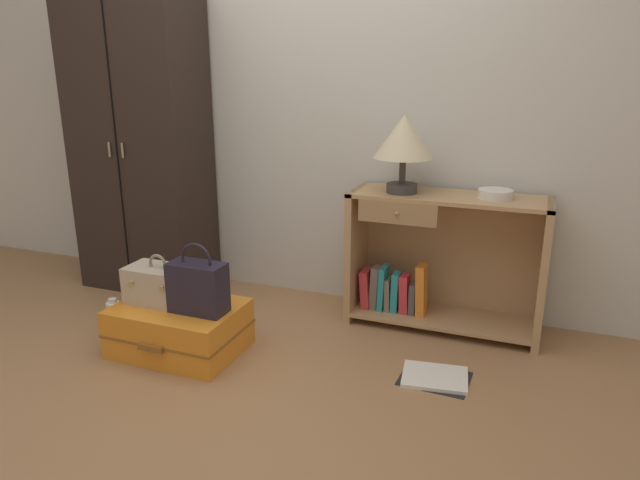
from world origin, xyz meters
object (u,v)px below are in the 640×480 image
at_px(table_lamp, 404,140).
at_px(handbag, 198,287).
at_px(bookshelf, 437,262).
at_px(bottle, 114,316).
at_px(wardrobe, 141,145).
at_px(bowl, 495,194).
at_px(open_book_on_floor, 435,377).
at_px(suitcase_large, 180,328).
at_px(train_case, 159,284).

bearing_deg(table_lamp, handbag, -136.24).
xyz_separation_m(bookshelf, bottle, (-1.67, -0.75, -0.29)).
height_order(wardrobe, table_lamp, wardrobe).
relative_size(bowl, open_book_on_floor, 0.54).
bearing_deg(bowl, wardrobe, -178.83).
height_order(bookshelf, bottle, bookshelf).
bearing_deg(wardrobe, suitcase_large, -45.43).
relative_size(suitcase_large, bottle, 3.37).
distance_m(suitcase_large, bottle, 0.49).
relative_size(table_lamp, bowl, 2.33).
relative_size(train_case, bottle, 1.75).
bearing_deg(suitcase_large, bottle, 172.30).
distance_m(bowl, suitcase_large, 1.81).
bearing_deg(train_case, bookshelf, 32.04).
height_order(table_lamp, bowl, table_lamp).
relative_size(bowl, bottle, 0.94).
xyz_separation_m(bookshelf, suitcase_large, (-1.19, -0.82, -0.25)).
height_order(train_case, open_book_on_floor, train_case).
bearing_deg(train_case, handbag, -7.29).
bearing_deg(train_case, bottle, 171.33).
height_order(bowl, suitcase_large, bowl).
bearing_deg(bookshelf, train_case, -147.96).
distance_m(bowl, handbag, 1.62).
height_order(bookshelf, bowl, bowl).
bearing_deg(bottle, wardrobe, 110.98).
bearing_deg(open_book_on_floor, handbag, -169.52).
bearing_deg(handbag, table_lamp, 43.76).
bearing_deg(table_lamp, open_book_on_floor, -60.04).
bearing_deg(wardrobe, table_lamp, 0.09).
bearing_deg(suitcase_large, bookshelf, 34.66).
xyz_separation_m(suitcase_large, handbag, (0.15, -0.02, 0.26)).
height_order(bookshelf, handbag, bookshelf).
distance_m(table_lamp, open_book_on_floor, 1.25).
xyz_separation_m(wardrobe, bottle, (0.27, -0.70, -0.86)).
xyz_separation_m(handbag, bottle, (-0.63, 0.09, -0.30)).
height_order(bookshelf, train_case, bookshelf).
distance_m(bookshelf, handbag, 1.34).
height_order(bookshelf, suitcase_large, bookshelf).
bearing_deg(open_book_on_floor, train_case, -172.69).
relative_size(table_lamp, train_case, 1.25).
distance_m(bookshelf, open_book_on_floor, 0.74).
relative_size(table_lamp, handbag, 1.17).
relative_size(bookshelf, bowl, 5.93).
distance_m(suitcase_large, open_book_on_floor, 1.33).
xyz_separation_m(train_case, bottle, (-0.38, 0.06, -0.26)).
xyz_separation_m(bookshelf, bowl, (0.28, -0.01, 0.42)).
xyz_separation_m(bookshelf, open_book_on_floor, (0.12, -0.63, -0.37)).
height_order(wardrobe, open_book_on_floor, wardrobe).
height_order(table_lamp, bottle, table_lamp).
bearing_deg(suitcase_large, open_book_on_floor, 8.29).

